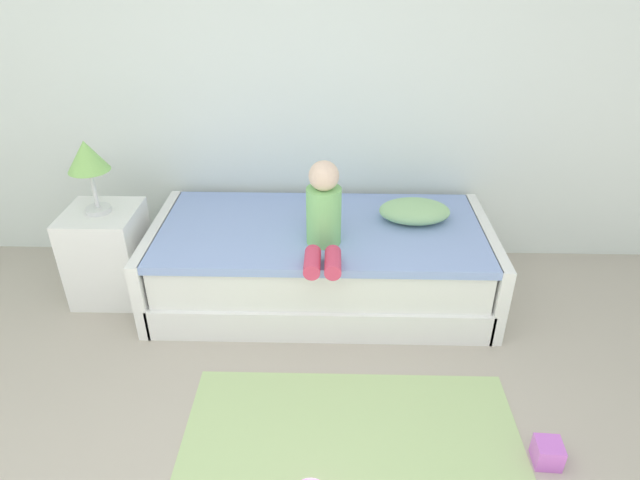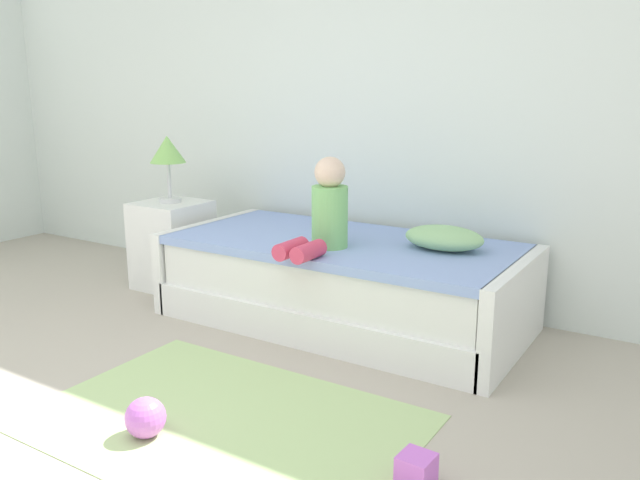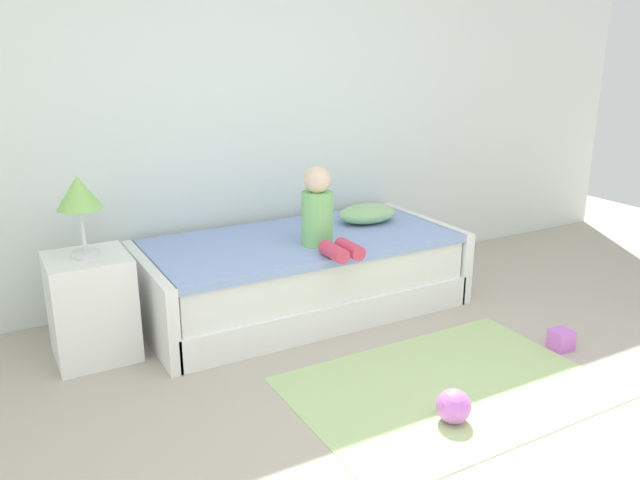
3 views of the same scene
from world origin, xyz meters
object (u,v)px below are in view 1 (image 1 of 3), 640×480
bed (321,262)px  toy_block (548,453)px  pillow (414,211)px  nightstand (109,254)px  child_figure (324,214)px  table_lamp (87,160)px

bed → toy_block: (1.04, -1.28, -0.19)m
pillow → toy_block: pillow is taller
nightstand → child_figure: bearing=-8.5°
bed → child_figure: 0.51m
bed → table_lamp: (-1.35, -0.02, 0.69)m
child_figure → bed: bearing=94.9°
bed → pillow: size_ratio=4.80×
bed → nightstand: (-1.35, -0.02, 0.05)m
bed → pillow: pillow is taller
bed → nightstand: size_ratio=3.52×
table_lamp → bed: bearing=1.0°
child_figure → toy_block: 1.61m
table_lamp → toy_block: bearing=-27.7°
nightstand → pillow: bearing=3.7°
bed → nightstand: 1.35m
bed → toy_block: bearing=-50.8°
nightstand → toy_block: (2.39, -1.26, -0.24)m
nightstand → bed: bearing=1.0°
child_figure → toy_block: bearing=-45.7°
bed → child_figure: child_figure is taller
child_figure → toy_block: child_figure is taller
nightstand → pillow: size_ratio=1.36×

